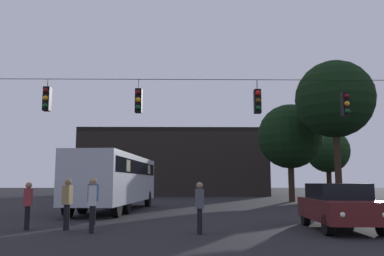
# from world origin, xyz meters

# --- Properties ---
(ground_plane) EXTENTS (168.00, 168.00, 0.00)m
(ground_plane) POSITION_xyz_m (0.00, 24.50, 0.00)
(ground_plane) COLOR black
(ground_plane) RESTS_ON ground
(overhead_signal_span) EXTENTS (19.14, 0.44, 6.02)m
(overhead_signal_span) POSITION_xyz_m (-0.01, 11.11, 3.55)
(overhead_signal_span) COLOR black
(overhead_signal_span) RESTS_ON ground
(city_bus) EXTENTS (3.31, 11.16, 3.00)m
(city_bus) POSITION_xyz_m (-4.35, 18.08, 1.87)
(city_bus) COLOR #B7BCC6
(city_bus) RESTS_ON ground
(car_near_right) EXTENTS (2.07, 4.42, 1.52)m
(car_near_right) POSITION_xyz_m (4.61, 9.13, 0.80)
(car_near_right) COLOR #511919
(car_near_right) RESTS_ON ground
(pedestrian_crossing_left) EXTENTS (0.26, 0.37, 1.57)m
(pedestrian_crossing_left) POSITION_xyz_m (-0.05, 8.12, 0.88)
(pedestrian_crossing_left) COLOR black
(pedestrian_crossing_left) RESTS_ON ground
(pedestrian_crossing_center) EXTENTS (0.30, 0.40, 1.68)m
(pedestrian_crossing_center) POSITION_xyz_m (-3.40, 8.44, 0.95)
(pedestrian_crossing_center) COLOR black
(pedestrian_crossing_center) RESTS_ON ground
(pedestrian_crossing_right) EXTENTS (0.35, 0.42, 1.72)m
(pedestrian_crossing_right) POSITION_xyz_m (-3.90, 10.69, 0.98)
(pedestrian_crossing_right) COLOR black
(pedestrian_crossing_right) RESTS_ON ground
(pedestrian_near_bus) EXTENTS (0.27, 0.38, 1.69)m
(pedestrian_near_bus) POSITION_xyz_m (-4.40, 9.16, 0.96)
(pedestrian_near_bus) COLOR black
(pedestrian_near_bus) RESTS_ON ground
(pedestrian_trailing) EXTENTS (0.31, 0.40, 1.56)m
(pedestrian_trailing) POSITION_xyz_m (-5.74, 9.28, 0.87)
(pedestrian_trailing) COLOR black
(pedestrian_trailing) RESTS_ON ground
(corner_building) EXTENTS (21.53, 9.73, 7.67)m
(corner_building) POSITION_xyz_m (-1.93, 44.48, 3.84)
(corner_building) COLOR black
(corner_building) RESTS_ON ground
(tree_left_silhouette) EXTENTS (5.47, 5.47, 10.13)m
(tree_left_silhouette) POSITION_xyz_m (10.03, 23.16, 7.37)
(tree_left_silhouette) COLOR #2D2116
(tree_left_silhouette) RESTS_ON ground
(tree_behind_building) EXTENTS (4.27, 4.27, 6.77)m
(tree_behind_building) POSITION_xyz_m (13.55, 34.78, 4.61)
(tree_behind_building) COLOR black
(tree_behind_building) RESTS_ON ground
(tree_right_far) EXTENTS (5.31, 5.31, 7.99)m
(tree_right_far) POSITION_xyz_m (8.13, 28.32, 5.31)
(tree_right_far) COLOR #2D2116
(tree_right_far) RESTS_ON ground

